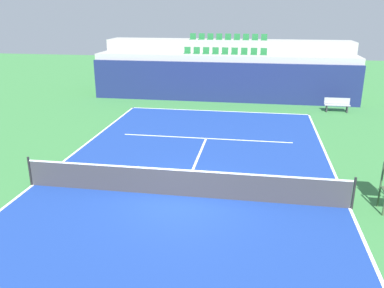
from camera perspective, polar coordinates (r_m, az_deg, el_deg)
ground_plane at (r=13.71m, az=-1.48°, el=-7.42°), size 80.00×80.00×0.00m
court_surface at (r=13.71m, az=-1.49°, el=-7.40°), size 11.00×24.00×0.01m
baseline_far at (r=24.88m, az=3.69°, el=4.70°), size 11.00×0.10×0.00m
sideline_left at (r=15.59m, az=-21.66°, el=-5.42°), size 0.10×24.00×0.00m
sideline_right at (r=13.85m, az=21.51°, el=-8.49°), size 0.10×24.00×0.00m
service_line_far at (r=19.58m, az=2.02°, el=0.80°), size 8.26×0.10×0.00m
centre_service_line at (r=16.59m, az=0.59°, el=-2.56°), size 0.10×6.40×0.00m
back_wall at (r=27.18m, az=4.32°, el=8.70°), size 17.85×0.30×2.63m
stands_tier_lower at (r=28.47m, az=4.59°, el=9.56°), size 17.85×2.40×3.03m
stands_tier_upper at (r=30.78m, az=5.01°, el=10.98°), size 17.85×2.40×3.82m
seating_row_lower at (r=28.35m, az=4.69°, el=12.87°), size 5.70×0.44×0.44m
seating_row_upper at (r=30.67m, az=5.13°, el=14.77°), size 5.70×0.44×0.44m
tennis_net at (r=13.49m, az=-1.50°, el=-5.48°), size 11.08×0.08×1.07m
player_bench at (r=26.12m, az=19.91°, el=5.40°), size 1.50×0.40×0.85m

